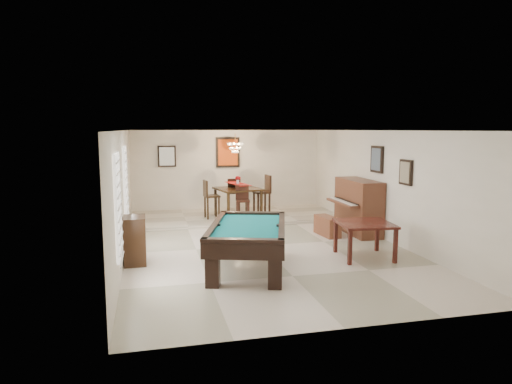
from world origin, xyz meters
name	(u,v)px	position (x,y,z in m)	size (l,w,h in m)	color
ground_plane	(262,246)	(0.00, 0.00, -0.01)	(6.00, 9.00, 0.02)	beige
wall_back	(228,171)	(0.00, 4.50, 1.30)	(6.00, 0.04, 2.60)	silver
wall_front	(348,233)	(0.00, -4.50, 1.30)	(6.00, 0.04, 2.60)	silver
wall_left	(123,193)	(-3.00, 0.00, 1.30)	(0.04, 9.00, 2.60)	silver
wall_right	(384,185)	(3.00, 0.00, 1.30)	(0.04, 9.00, 2.60)	silver
ceiling	(262,130)	(0.00, 0.00, 2.60)	(6.00, 9.00, 0.04)	white
dining_step	(235,216)	(0.00, 3.25, 0.06)	(6.00, 2.50, 0.12)	beige
window_left_front	(118,206)	(-2.97, -2.20, 1.40)	(0.06, 1.00, 1.70)	white
window_left_rear	(126,185)	(-2.97, 0.60, 1.40)	(0.06, 1.00, 1.70)	white
pool_table	(248,248)	(-0.69, -1.67, 0.42)	(1.36, 2.50, 0.83)	black
square_table	(364,240)	(1.81, -1.43, 0.37)	(1.07, 1.07, 0.74)	#34110D
upright_piano	(352,207)	(2.52, 0.66, 0.68)	(0.92, 1.64, 1.37)	brown
piano_bench	(327,226)	(1.82, 0.58, 0.24)	(0.33, 0.85, 0.47)	brown
apothecary_chest	(135,240)	(-2.77, -0.78, 0.47)	(0.42, 0.63, 0.94)	black
dining_table	(238,200)	(0.01, 2.90, 0.60)	(1.15, 1.15, 0.95)	black
flower_vase	(238,180)	(0.01, 2.90, 1.19)	(0.13, 0.13, 0.23)	#A30E10
dining_chair_south	(243,204)	(0.01, 2.23, 0.61)	(0.36, 0.36, 0.98)	black
dining_chair_north	(233,195)	(0.02, 3.67, 0.64)	(0.39, 0.39, 1.04)	black
dining_chair_west	(212,199)	(-0.74, 2.88, 0.66)	(0.40, 0.40, 1.09)	black
dining_chair_east	(262,195)	(0.73, 2.94, 0.71)	(0.44, 0.44, 1.18)	black
chandelier	(235,144)	(0.00, 3.20, 2.20)	(0.44, 0.44, 0.60)	#FFE5B2
back_painting	(228,152)	(0.00, 4.46, 1.90)	(0.75, 0.06, 0.95)	#D84C14
back_mirror	(167,156)	(-1.90, 4.46, 1.80)	(0.55, 0.06, 0.65)	white
right_picture_upper	(377,159)	(2.96, 0.30, 1.90)	(0.06, 0.55, 0.65)	slate
right_picture_lower	(406,172)	(2.96, -1.00, 1.70)	(0.06, 0.45, 0.55)	gray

